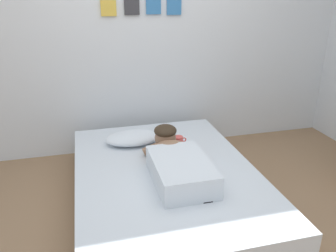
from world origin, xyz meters
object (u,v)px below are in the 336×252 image
(coffee_cup, at_px, (179,140))
(cell_phone, at_px, (205,197))
(bed, at_px, (166,187))
(person_lying, at_px, (176,161))
(pillow, at_px, (133,138))

(coffee_cup, relative_size, cell_phone, 0.89)
(bed, xyz_separation_m, person_lying, (0.07, -0.08, 0.28))
(pillow, height_order, person_lying, person_lying)
(coffee_cup, height_order, cell_phone, coffee_cup)
(pillow, distance_m, coffee_cup, 0.44)
(person_lying, bearing_deg, cell_phone, -75.48)
(coffee_cup, bearing_deg, cell_phone, -94.29)
(pillow, distance_m, person_lying, 0.69)
(cell_phone, bearing_deg, person_lying, 104.52)
(cell_phone, bearing_deg, bed, 110.00)
(pillow, bearing_deg, bed, -72.51)
(pillow, height_order, cell_phone, pillow)
(coffee_cup, bearing_deg, pillow, 163.42)
(person_lying, xyz_separation_m, cell_phone, (0.10, -0.39, -0.10))
(bed, height_order, cell_phone, cell_phone)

